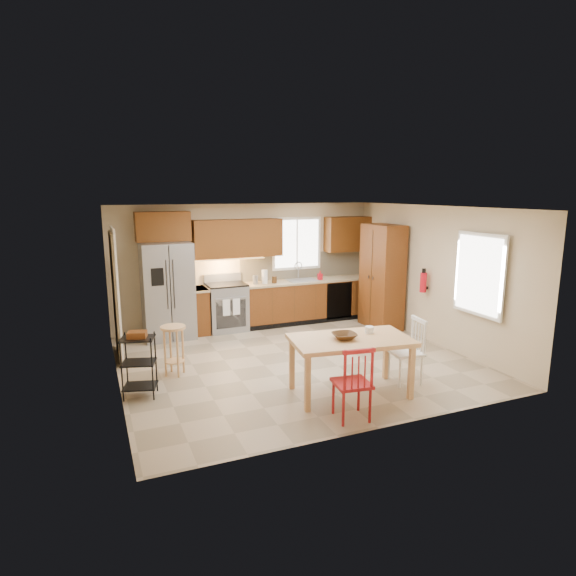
% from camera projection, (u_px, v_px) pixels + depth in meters
% --- Properties ---
extents(floor, '(5.50, 5.50, 0.00)m').
position_uv_depth(floor, '(295.00, 361.00, 7.93)').
color(floor, tan).
rests_on(floor, ground).
extents(ceiling, '(5.50, 5.00, 0.02)m').
position_uv_depth(ceiling, '(296.00, 208.00, 7.44)').
color(ceiling, silver).
rests_on(ceiling, ground).
extents(wall_back, '(5.50, 0.02, 2.50)m').
position_uv_depth(wall_back, '(247.00, 265.00, 9.95)').
color(wall_back, '#CCB793').
rests_on(wall_back, ground).
extents(wall_front, '(5.50, 0.02, 2.50)m').
position_uv_depth(wall_front, '(384.00, 327.00, 5.42)').
color(wall_front, '#CCB793').
rests_on(wall_front, ground).
extents(wall_left, '(0.02, 5.00, 2.50)m').
position_uv_depth(wall_left, '(113.00, 302.00, 6.65)').
color(wall_left, '#CCB793').
rests_on(wall_left, ground).
extents(wall_right, '(0.02, 5.00, 2.50)m').
position_uv_depth(wall_right, '(434.00, 275.00, 8.72)').
color(wall_right, '#CCB793').
rests_on(wall_right, ground).
extents(refrigerator, '(0.92, 0.75, 1.82)m').
position_uv_depth(refrigerator, '(168.00, 291.00, 9.04)').
color(refrigerator, gray).
rests_on(refrigerator, floor).
extents(range_stove, '(0.76, 0.63, 0.92)m').
position_uv_depth(range_stove, '(227.00, 308.00, 9.61)').
color(range_stove, gray).
rests_on(range_stove, floor).
extents(base_cabinet_narrow, '(0.30, 0.60, 0.90)m').
position_uv_depth(base_cabinet_narrow, '(199.00, 311.00, 9.42)').
color(base_cabinet_narrow, brown).
rests_on(base_cabinet_narrow, floor).
extents(base_cabinet_run, '(2.92, 0.60, 0.90)m').
position_uv_depth(base_cabinet_run, '(310.00, 300.00, 10.32)').
color(base_cabinet_run, brown).
rests_on(base_cabinet_run, floor).
extents(dishwasher, '(0.60, 0.02, 0.78)m').
position_uv_depth(dishwasher, '(339.00, 301.00, 10.27)').
color(dishwasher, black).
rests_on(dishwasher, floor).
extents(backsplash, '(2.92, 0.03, 0.55)m').
position_uv_depth(backsplash, '(304.00, 265.00, 10.43)').
color(backsplash, beige).
rests_on(backsplash, wall_back).
extents(upper_over_fridge, '(1.00, 0.35, 0.55)m').
position_uv_depth(upper_over_fridge, '(163.00, 226.00, 8.98)').
color(upper_over_fridge, '#633110').
rests_on(upper_over_fridge, wall_back).
extents(upper_left_block, '(1.80, 0.35, 0.75)m').
position_uv_depth(upper_left_block, '(238.00, 238.00, 9.58)').
color(upper_left_block, '#633110').
rests_on(upper_left_block, wall_back).
extents(upper_right_block, '(1.00, 0.35, 0.75)m').
position_uv_depth(upper_right_block, '(348.00, 234.00, 10.52)').
color(upper_right_block, '#633110').
rests_on(upper_right_block, wall_back).
extents(window_back, '(1.12, 0.04, 1.12)m').
position_uv_depth(window_back, '(297.00, 243.00, 10.26)').
color(window_back, white).
rests_on(window_back, wall_back).
extents(sink, '(0.62, 0.46, 0.16)m').
position_uv_depth(sink, '(302.00, 282.00, 10.17)').
color(sink, gray).
rests_on(sink, base_cabinet_run).
extents(undercab_glow, '(1.60, 0.30, 0.01)m').
position_uv_depth(undercab_glow, '(224.00, 259.00, 9.52)').
color(undercab_glow, '#FFBF66').
rests_on(undercab_glow, wall_back).
extents(soap_bottle, '(0.09, 0.09, 0.19)m').
position_uv_depth(soap_bottle, '(320.00, 275.00, 10.19)').
color(soap_bottle, red).
rests_on(soap_bottle, base_cabinet_run).
extents(paper_towel, '(0.12, 0.12, 0.28)m').
position_uv_depth(paper_towel, '(265.00, 277.00, 9.77)').
color(paper_towel, white).
rests_on(paper_towel, base_cabinet_run).
extents(canister_steel, '(0.11, 0.11, 0.18)m').
position_uv_depth(canister_steel, '(255.00, 280.00, 9.70)').
color(canister_steel, gray).
rests_on(canister_steel, base_cabinet_run).
extents(canister_wood, '(0.10, 0.10, 0.14)m').
position_uv_depth(canister_wood, '(274.00, 280.00, 9.83)').
color(canister_wood, '#482B13').
rests_on(canister_wood, base_cabinet_run).
extents(pantry, '(0.50, 0.95, 2.10)m').
position_uv_depth(pantry, '(382.00, 277.00, 9.72)').
color(pantry, brown).
rests_on(pantry, floor).
extents(fire_extinguisher, '(0.12, 0.12, 0.36)m').
position_uv_depth(fire_extinguisher, '(423.00, 282.00, 8.84)').
color(fire_extinguisher, red).
rests_on(fire_extinguisher, wall_right).
extents(window_right, '(0.04, 1.02, 1.32)m').
position_uv_depth(window_right, '(479.00, 275.00, 7.61)').
color(window_right, white).
rests_on(window_right, wall_right).
extents(doorway, '(0.04, 0.95, 2.10)m').
position_uv_depth(doorway, '(115.00, 296.00, 7.90)').
color(doorway, '#8C7A59').
rests_on(doorway, wall_left).
extents(dining_table, '(1.72, 1.11, 0.79)m').
position_uv_depth(dining_table, '(350.00, 367.00, 6.58)').
color(dining_table, tan).
rests_on(dining_table, floor).
extents(chair_red, '(0.50, 0.50, 0.95)m').
position_uv_depth(chair_red, '(352.00, 382.00, 5.84)').
color(chair_red, '#A8191C').
rests_on(chair_red, floor).
extents(chair_white, '(0.50, 0.50, 0.95)m').
position_uv_depth(chair_white, '(406.00, 351.00, 6.97)').
color(chair_white, white).
rests_on(chair_white, floor).
extents(table_bowl, '(0.37, 0.37, 0.08)m').
position_uv_depth(table_bowl, '(344.00, 339.00, 6.46)').
color(table_bowl, '#482B13').
rests_on(table_bowl, dining_table).
extents(table_jar, '(0.14, 0.14, 0.14)m').
position_uv_depth(table_jar, '(369.00, 331.00, 6.72)').
color(table_jar, white).
rests_on(table_jar, dining_table).
extents(bar_stool, '(0.42, 0.42, 0.77)m').
position_uv_depth(bar_stool, '(174.00, 350.00, 7.27)').
color(bar_stool, tan).
rests_on(bar_stool, floor).
extents(utility_cart, '(0.51, 0.45, 0.87)m').
position_uv_depth(utility_cart, '(139.00, 366.00, 6.49)').
color(utility_cart, black).
rests_on(utility_cart, floor).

